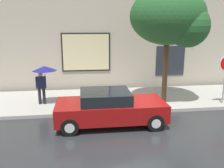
% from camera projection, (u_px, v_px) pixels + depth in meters
% --- Properties ---
extents(ground_plane, '(60.00, 60.00, 0.00)m').
position_uv_depth(ground_plane, '(147.00, 122.00, 9.78)').
color(ground_plane, '#282B2D').
extents(sidewalk, '(20.00, 4.00, 0.15)m').
position_uv_depth(sidewalk, '(132.00, 99.00, 12.65)').
color(sidewalk, '#A3A099').
rests_on(sidewalk, ground).
extents(building_facade, '(20.00, 0.67, 7.00)m').
position_uv_depth(building_facade, '(124.00, 31.00, 14.24)').
color(building_facade, '#B2A893').
rests_on(building_facade, ground).
extents(parked_car, '(4.23, 1.94, 1.36)m').
position_uv_depth(parked_car, '(110.00, 108.00, 9.47)').
color(parked_car, maroon).
rests_on(parked_car, ground).
extents(fire_hydrant, '(0.30, 0.44, 0.75)m').
position_uv_depth(fire_hydrant, '(123.00, 97.00, 11.46)').
color(fire_hydrant, red).
rests_on(fire_hydrant, sidewalk).
extents(pedestrian_with_umbrella, '(1.10, 1.10, 1.83)m').
position_uv_depth(pedestrian_with_umbrella, '(44.00, 73.00, 11.26)').
color(pedestrian_with_umbrella, black).
rests_on(pedestrian_with_umbrella, sidewalk).
extents(street_tree, '(3.53, 3.00, 5.41)m').
position_uv_depth(street_tree, '(172.00, 18.00, 11.03)').
color(street_tree, '#4C3823').
rests_on(street_tree, sidewalk).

